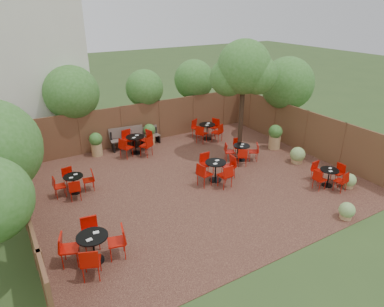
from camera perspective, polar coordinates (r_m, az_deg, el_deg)
ground at (r=13.60m, az=0.31°, el=-4.77°), size 80.00×80.00×0.00m
courtyard_paving at (r=13.60m, az=0.31°, el=-4.74°), size 12.00×10.00×0.02m
fence_back at (r=17.33m, az=-8.28°, el=4.98°), size 12.00×0.08×2.00m
fence_left at (r=11.61m, az=-26.17°, el=-7.16°), size 0.08×10.00×2.00m
fence_right at (r=16.83m, az=18.13°, el=3.46°), size 0.08×10.00×2.00m
neighbour_building at (r=18.48m, az=-26.05°, el=13.66°), size 5.00×4.00×8.00m
overhang_foliage at (r=14.20m, az=-9.79°, el=7.97°), size 15.79×10.39×2.76m
courtyard_tree at (r=15.08m, az=8.54°, el=13.29°), size 2.53×2.43×5.12m
park_bench_left at (r=16.85m, az=-10.62°, el=2.62°), size 1.69×0.73×1.02m
park_bench_right at (r=17.19m, az=-7.63°, el=2.93°), size 1.39×0.52×0.85m
bistro_tables at (r=13.92m, az=-1.44°, el=-1.91°), size 10.45×8.25×0.95m
planters at (r=15.99m, az=-7.27°, el=1.97°), size 11.35×4.37×1.18m
low_shrubs at (r=14.53m, az=20.30°, el=-2.99°), size 2.43×4.47×0.71m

